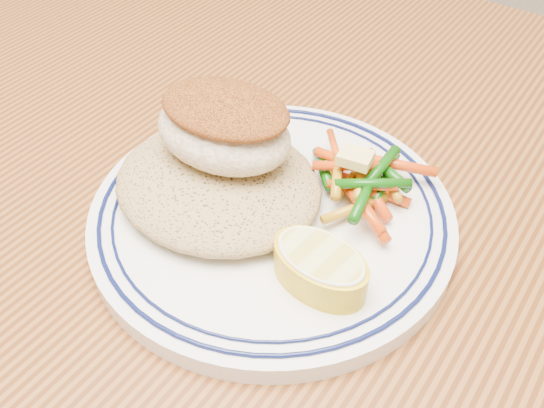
{
  "coord_description": "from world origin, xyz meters",
  "views": [
    {
      "loc": [
        0.2,
        -0.25,
        1.06
      ],
      "look_at": [
        0.02,
        0.01,
        0.77
      ],
      "focal_mm": 40.0,
      "sensor_mm": 36.0,
      "label": 1
    }
  ],
  "objects_px": {
    "dining_table": "(246,297)",
    "rice_pilaf": "(218,180)",
    "vegetable_pile": "(364,181)",
    "plate": "(272,215)",
    "fish_fillet": "(224,126)",
    "lemon_wedge": "(320,266)"
  },
  "relations": [
    {
      "from": "plate",
      "to": "lemon_wedge",
      "type": "distance_m",
      "value": 0.07
    },
    {
      "from": "fish_fillet",
      "to": "lemon_wedge",
      "type": "xyz_separation_m",
      "value": [
        0.11,
        -0.04,
        -0.03
      ]
    },
    {
      "from": "fish_fillet",
      "to": "lemon_wedge",
      "type": "bearing_deg",
      "value": -22.16
    },
    {
      "from": "vegetable_pile",
      "to": "rice_pilaf",
      "type": "bearing_deg",
      "value": -144.22
    },
    {
      "from": "vegetable_pile",
      "to": "lemon_wedge",
      "type": "bearing_deg",
      "value": -79.08
    },
    {
      "from": "fish_fillet",
      "to": "vegetable_pile",
      "type": "relative_size",
      "value": 1.09
    },
    {
      "from": "vegetable_pile",
      "to": "plate",
      "type": "bearing_deg",
      "value": -131.73
    },
    {
      "from": "plate",
      "to": "dining_table",
      "type": "bearing_deg",
      "value": -164.65
    },
    {
      "from": "dining_table",
      "to": "lemon_wedge",
      "type": "xyz_separation_m",
      "value": [
        0.08,
        -0.03,
        0.13
      ]
    },
    {
      "from": "rice_pilaf",
      "to": "vegetable_pile",
      "type": "height_order",
      "value": "rice_pilaf"
    },
    {
      "from": "plate",
      "to": "fish_fillet",
      "type": "relative_size",
      "value": 2.43
    },
    {
      "from": "plate",
      "to": "rice_pilaf",
      "type": "relative_size",
      "value": 1.69
    },
    {
      "from": "dining_table",
      "to": "fish_fillet",
      "type": "bearing_deg",
      "value": 149.72
    },
    {
      "from": "plate",
      "to": "vegetable_pile",
      "type": "height_order",
      "value": "vegetable_pile"
    },
    {
      "from": "dining_table",
      "to": "fish_fillet",
      "type": "height_order",
      "value": "fish_fillet"
    },
    {
      "from": "rice_pilaf",
      "to": "fish_fillet",
      "type": "distance_m",
      "value": 0.04
    },
    {
      "from": "plate",
      "to": "rice_pilaf",
      "type": "xyz_separation_m",
      "value": [
        -0.04,
        -0.01,
        0.02
      ]
    },
    {
      "from": "plate",
      "to": "vegetable_pile",
      "type": "relative_size",
      "value": 2.65
    },
    {
      "from": "vegetable_pile",
      "to": "lemon_wedge",
      "type": "relative_size",
      "value": 1.4
    },
    {
      "from": "dining_table",
      "to": "lemon_wedge",
      "type": "bearing_deg",
      "value": -19.74
    },
    {
      "from": "dining_table",
      "to": "rice_pilaf",
      "type": "bearing_deg",
      "value": -165.5
    },
    {
      "from": "rice_pilaf",
      "to": "fish_fillet",
      "type": "xyz_separation_m",
      "value": [
        -0.01,
        0.02,
        0.03
      ]
    }
  ]
}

